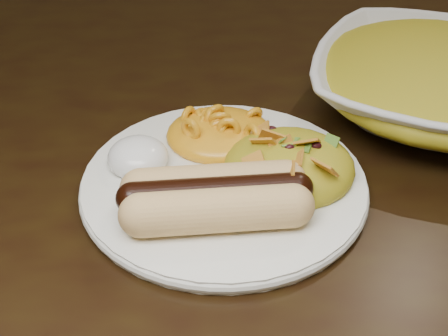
{
  "coord_description": "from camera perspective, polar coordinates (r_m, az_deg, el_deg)",
  "views": [
    {
      "loc": [
        0.1,
        -0.43,
        1.07
      ],
      "look_at": [
        0.11,
        -0.03,
        0.77
      ],
      "focal_mm": 50.0,
      "sensor_mm": 36.0,
      "label": 1
    }
  ],
  "objects": [
    {
      "name": "table",
      "position": [
        0.6,
        -11.16,
        -7.66
      ],
      "size": [
        1.6,
        0.9,
        0.75
      ],
      "color": "black",
      "rests_on": "floor"
    },
    {
      "name": "plate",
      "position": [
        0.51,
        0.0,
        -1.45
      ],
      "size": [
        0.24,
        0.24,
        0.01
      ],
      "primitive_type": "cylinder",
      "rotation": [
        0.0,
        0.0,
        0.02
      ],
      "color": "white",
      "rests_on": "table"
    },
    {
      "name": "hotdog",
      "position": [
        0.46,
        -0.78,
        -2.62
      ],
      "size": [
        0.12,
        0.07,
        0.03
      ],
      "rotation": [
        0.0,
        0.0,
        0.05
      ],
      "color": "#ECCA6B",
      "rests_on": "plate"
    },
    {
      "name": "mac_and_cheese",
      "position": [
        0.54,
        -0.4,
        4.33
      ],
      "size": [
        0.12,
        0.11,
        0.04
      ],
      "primitive_type": "ellipsoid",
      "rotation": [
        0.0,
        0.0,
        0.32
      ],
      "color": "yellow",
      "rests_on": "plate"
    },
    {
      "name": "sour_cream",
      "position": [
        0.52,
        -7.94,
        1.65
      ],
      "size": [
        0.05,
        0.05,
        0.03
      ],
      "primitive_type": "ellipsoid",
      "rotation": [
        0.0,
        0.0,
        -0.04
      ],
      "color": "white",
      "rests_on": "plate"
    },
    {
      "name": "taco_salad",
      "position": [
        0.5,
        6.07,
        1.17
      ],
      "size": [
        0.11,
        0.1,
        0.05
      ],
      "rotation": [
        0.0,
        0.0,
        -0.23
      ],
      "color": "#CC8709",
      "rests_on": "plate"
    },
    {
      "name": "serving_bowl",
      "position": [
        0.63,
        18.97,
        7.0
      ],
      "size": [
        0.31,
        0.31,
        0.06
      ],
      "primitive_type": "imported",
      "rotation": [
        0.0,
        0.0,
        -0.42
      ],
      "color": "silver",
      "rests_on": "table"
    },
    {
      "name": "bowl_filling",
      "position": [
        0.62,
        19.35,
        8.69
      ],
      "size": [
        0.3,
        0.3,
        0.06
      ],
      "primitive_type": "ellipsoid",
      "rotation": [
        0.0,
        0.0,
        0.3
      ],
      "color": "#CC8709",
      "rests_on": "serving_bowl"
    }
  ]
}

